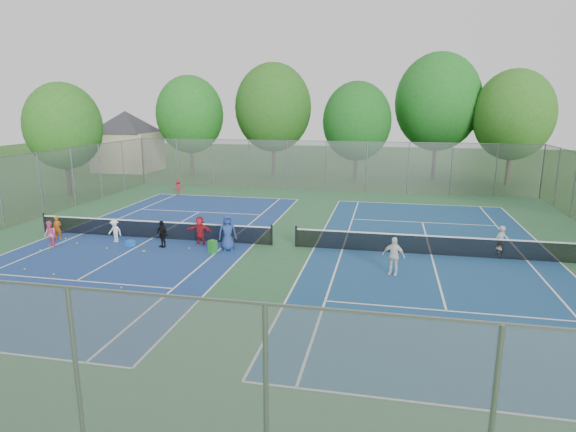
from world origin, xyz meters
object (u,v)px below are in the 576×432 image
Objects in this scene: net_left at (152,230)px; instructor at (500,242)px; net_right at (432,246)px; ball_crate at (130,244)px; ball_hopper at (213,247)px.

instructor is at bearing 0.51° from net_left.
net_left is 14.00m from net_right.
net_left is 1.68m from ball_crate.
ball_hopper is (3.99, -1.84, -0.14)m from net_left.
net_left is at bearing 76.43° from ball_crate.
net_left reaches higher than ball_hopper.
net_right is at bearing 10.39° from ball_hopper.
net_right is at bearing 6.35° from ball_crate.
net_left is at bearing 155.26° from ball_hopper.
net_right reaches higher than ball_crate.
ball_crate is at bearing 176.93° from ball_hopper.
ball_hopper is (4.37, -0.23, 0.16)m from ball_crate.
net_left is 16.97m from instructor.
net_right is 36.24× the size of ball_crate.
net_right is (14.00, 0.00, 0.00)m from net_left.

